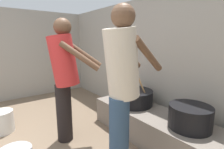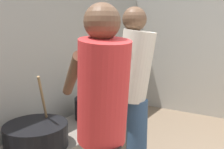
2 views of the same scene
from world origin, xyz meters
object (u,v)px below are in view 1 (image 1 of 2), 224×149
at_px(cooking_pot_main, 133,97).
at_px(cook_in_red_shirt, 65,74).
at_px(bucket_white_plastic, 2,122).
at_px(cook_in_cream_shirt, 122,81).
at_px(cooking_pot_secondary, 190,117).

bearing_deg(cooking_pot_main, cook_in_red_shirt, -106.74).
relative_size(cooking_pot_main, bucket_white_plastic, 2.10).
height_order(cook_in_cream_shirt, cook_in_red_shirt, cook_in_cream_shirt).
bearing_deg(cooking_pot_secondary, cook_in_red_shirt, -141.31).
relative_size(cooking_pot_secondary, bucket_white_plastic, 1.43).
distance_m(cook_in_red_shirt, bucket_white_plastic, 1.28).
height_order(cooking_pot_secondary, cook_in_cream_shirt, cook_in_cream_shirt).
bearing_deg(cook_in_red_shirt, cooking_pot_secondary, 38.69).
relative_size(cook_in_cream_shirt, cook_in_red_shirt, 1.04).
height_order(cook_in_red_shirt, bucket_white_plastic, cook_in_red_shirt).
distance_m(cooking_pot_secondary, cook_in_red_shirt, 1.56).
xyz_separation_m(cooking_pot_main, cooking_pot_secondary, (0.89, 0.00, 0.02)).
bearing_deg(cook_in_cream_shirt, cooking_pot_secondary, 65.77).
bearing_deg(bucket_white_plastic, cook_in_red_shirt, 42.21).
distance_m(cook_in_cream_shirt, cook_in_red_shirt, 0.88).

